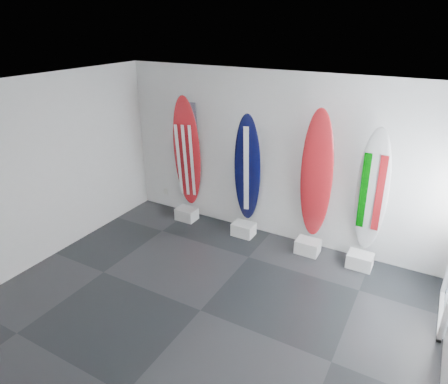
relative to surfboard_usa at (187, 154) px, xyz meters
The scene contains 14 objects.
floor 3.17m from the surfboard_usa, 53.12° to the right, with size 6.00×6.00×0.00m, color black.
ceiling 3.28m from the surfboard_usa, 53.12° to the right, with size 6.00×6.00×0.00m, color white.
wall_back 1.73m from the surfboard_usa, ahead, with size 6.00×6.00×0.00m, color white.
wall_front 5.08m from the surfboard_usa, 70.31° to the right, with size 6.00×6.00×0.00m, color white.
wall_left 2.62m from the surfboard_usa, 119.49° to the right, with size 5.00×5.00×0.00m, color white.
display_block_usa 1.26m from the surfboard_usa, 90.00° to the right, with size 0.40×0.30×0.24m, color silver.
surfboard_usa is the anchor object (origin of this frame).
display_block_navy 1.80m from the surfboard_usa, ahead, with size 0.40×0.30×0.24m, color silver.
surfboard_navy 1.29m from the surfboard_usa, ahead, with size 0.47×0.08×2.10m, color black.
display_block_swiss 2.84m from the surfboard_usa, ahead, with size 0.40×0.30×0.24m, color silver.
surfboard_swiss 2.54m from the surfboard_usa, ahead, with size 0.52×0.08×2.32m, color maroon.
display_block_italy 3.65m from the surfboard_usa, ahead, with size 0.40×0.30×0.24m, color silver.
surfboard_italy 3.42m from the surfboard_usa, ahead, with size 0.48×0.08×2.14m, color silver.
wall_outlet 1.28m from the surfboard_usa, 164.86° to the left, with size 0.09×0.02×0.13m, color silver.
Camera 1 is at (2.43, -3.66, 3.76)m, focal length 31.58 mm.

